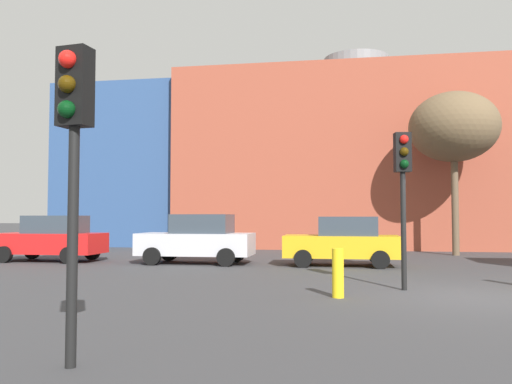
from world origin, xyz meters
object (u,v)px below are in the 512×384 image
bare_tree_0 (454,128)px  traffic_light_island (403,174)px  parked_car_1 (198,239)px  parked_car_2 (343,241)px  traffic_light_near_left (73,130)px  parked_car_0 (51,238)px  bollard_yellow_2 (338,273)px

bare_tree_0 → traffic_light_island: bearing=-107.3°
parked_car_1 → parked_car_2: size_ratio=1.05×
parked_car_1 → parked_car_2: bearing=180.0°
parked_car_2 → traffic_light_near_left: size_ratio=1.07×
parked_car_2 → traffic_light_near_left: bearing=76.2°
parked_car_1 → parked_car_2: (5.06, -0.00, -0.04)m
parked_car_0 → traffic_light_near_left: size_ratio=1.09×
parked_car_1 → parked_car_2: 5.06m
parked_car_1 → traffic_light_island: 8.65m
traffic_light_island → bollard_yellow_2: bearing=-57.7°
bare_tree_0 → bollard_yellow_2: bare_tree_0 is taller
parked_car_0 → parked_car_2: 10.67m
traffic_light_near_left → traffic_light_island: size_ratio=1.00×
parked_car_0 → parked_car_2: parked_car_0 is taller
parked_car_0 → parked_car_1: 5.61m
parked_car_1 → bollard_yellow_2: size_ratio=3.98×
traffic_light_island → parked_car_0: bearing=-123.9°
traffic_light_near_left → parked_car_1: bearing=-162.9°
parked_car_0 → bollard_yellow_2: parked_car_0 is taller
parked_car_0 → bollard_yellow_2: size_ratio=3.88×
traffic_light_near_left → bare_tree_0: bare_tree_0 is taller
parked_car_1 → traffic_light_island: (6.40, -5.53, 1.77)m
parked_car_2 → bare_tree_0: size_ratio=0.54×
parked_car_1 → bollard_yellow_2: bearing=125.8°
parked_car_2 → traffic_light_island: traffic_light_island is taller
parked_car_0 → parked_car_1: size_ratio=0.97×
traffic_light_near_left → parked_car_0: bearing=-140.4°
parked_car_0 → traffic_light_island: 13.35m
parked_car_1 → bare_tree_0: bare_tree_0 is taller
parked_car_0 → bollard_yellow_2: 12.57m
bollard_yellow_2 → traffic_light_near_left: bearing=-118.1°
traffic_light_near_left → bare_tree_0: bearing=163.9°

